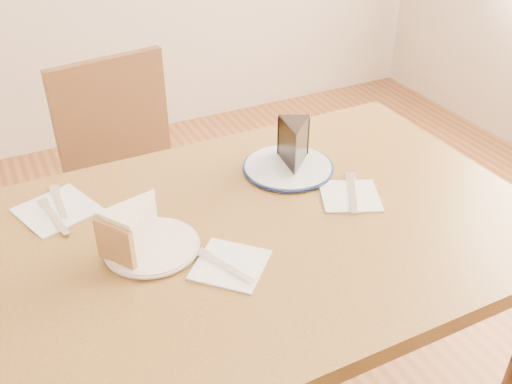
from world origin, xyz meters
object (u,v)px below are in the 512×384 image
(plate_cream, at_px, (152,247))
(chair_far, at_px, (138,188))
(carrot_cake, at_px, (137,226))
(table, at_px, (261,258))
(plate_navy, at_px, (288,167))
(chocolate_cake, at_px, (294,147))

(plate_cream, bearing_deg, chair_far, 78.36)
(carrot_cake, bearing_deg, table, 49.80)
(chair_far, relative_size, plate_navy, 4.11)
(table, relative_size, chair_far, 1.37)
(carrot_cake, bearing_deg, chair_far, 133.50)
(plate_navy, bearing_deg, table, -133.23)
(plate_cream, relative_size, chocolate_cake, 1.71)
(chair_far, height_order, plate_cream, chair_far)
(chair_far, distance_m, plate_navy, 0.62)
(plate_navy, bearing_deg, plate_cream, -159.41)
(plate_cream, xyz_separation_m, plate_navy, (0.40, 0.15, 0.00))
(chocolate_cake, bearing_deg, plate_cream, 46.42)
(chocolate_cake, bearing_deg, carrot_cake, 43.95)
(plate_cream, relative_size, plate_navy, 0.87)
(chair_far, xyz_separation_m, carrot_cake, (-0.15, -0.62, 0.32))
(chair_far, bearing_deg, plate_navy, 109.92)
(plate_navy, height_order, chocolate_cake, chocolate_cake)
(carrot_cake, height_order, chocolate_cake, chocolate_cake)
(chair_far, xyz_separation_m, chocolate_cake, (0.28, -0.49, 0.32))
(table, relative_size, chocolate_cake, 11.09)
(carrot_cake, distance_m, chocolate_cake, 0.45)
(plate_navy, bearing_deg, carrot_cake, -161.98)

